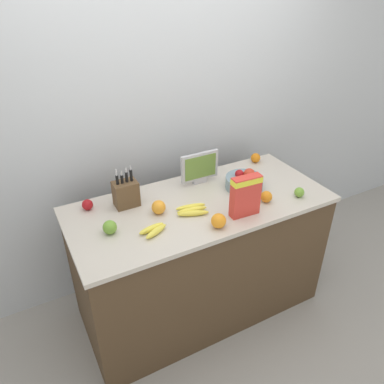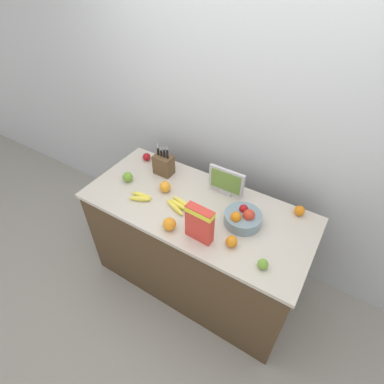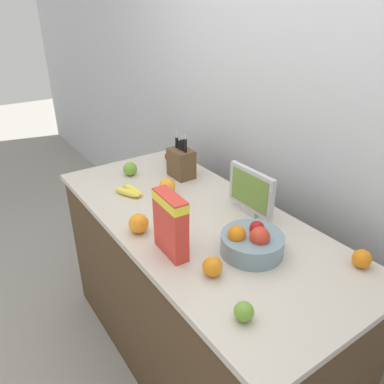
{
  "view_description": "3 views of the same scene",
  "coord_description": "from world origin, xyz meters",
  "px_view_note": "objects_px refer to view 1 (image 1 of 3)",
  "views": [
    {
      "loc": [
        -1.0,
        -1.76,
        2.22
      ],
      "look_at": [
        -0.04,
        0.04,
        1.0
      ],
      "focal_mm": 35.0,
      "sensor_mm": 36.0,
      "label": 1
    },
    {
      "loc": [
        0.8,
        -1.34,
        2.45
      ],
      "look_at": [
        -0.04,
        -0.0,
        1.04
      ],
      "focal_mm": 28.0,
      "sensor_mm": 36.0,
      "label": 2
    },
    {
      "loc": [
        1.24,
        -0.88,
        1.83
      ],
      "look_at": [
        -0.09,
        0.04,
        1.01
      ],
      "focal_mm": 35.0,
      "sensor_mm": 36.0,
      "label": 3
    }
  ],
  "objects_px": {
    "fruit_bowl": "(244,181)",
    "banana_bunch_right": "(192,210)",
    "apple_rear": "(299,192)",
    "knife_block": "(126,193)",
    "orange_mid_left": "(256,158)",
    "banana_bunch_left": "(154,230)",
    "orange_mid_right": "(159,207)",
    "orange_front_right": "(266,197)",
    "small_monitor": "(200,167)",
    "cereal_box": "(246,194)",
    "apple_middle": "(87,205)",
    "orange_front_left": "(219,221)",
    "apple_rightmost": "(110,227)"
  },
  "relations": [
    {
      "from": "fruit_bowl",
      "to": "banana_bunch_right",
      "type": "relative_size",
      "value": 1.19
    },
    {
      "from": "fruit_bowl",
      "to": "apple_rear",
      "type": "height_order",
      "value": "fruit_bowl"
    },
    {
      "from": "knife_block",
      "to": "banana_bunch_right",
      "type": "bearing_deg",
      "value": -39.65
    },
    {
      "from": "orange_mid_left",
      "to": "banana_bunch_left",
      "type": "bearing_deg",
      "value": -156.31
    },
    {
      "from": "orange_mid_right",
      "to": "knife_block",
      "type": "bearing_deg",
      "value": 127.99
    },
    {
      "from": "orange_front_right",
      "to": "fruit_bowl",
      "type": "bearing_deg",
      "value": 95.73
    },
    {
      "from": "apple_rear",
      "to": "orange_front_right",
      "type": "relative_size",
      "value": 0.87
    },
    {
      "from": "orange_front_right",
      "to": "orange_mid_left",
      "type": "bearing_deg",
      "value": 60.43
    },
    {
      "from": "small_monitor",
      "to": "cereal_box",
      "type": "xyz_separation_m",
      "value": [
        0.05,
        -0.47,
        0.02
      ]
    },
    {
      "from": "fruit_bowl",
      "to": "orange_mid_left",
      "type": "xyz_separation_m",
      "value": [
        0.3,
        0.28,
        -0.01
      ]
    },
    {
      "from": "banana_bunch_right",
      "to": "orange_front_right",
      "type": "xyz_separation_m",
      "value": [
        0.48,
        -0.12,
        0.02
      ]
    },
    {
      "from": "small_monitor",
      "to": "orange_mid_left",
      "type": "xyz_separation_m",
      "value": [
        0.54,
        0.08,
        -0.09
      ]
    },
    {
      "from": "cereal_box",
      "to": "apple_middle",
      "type": "distance_m",
      "value": 0.98
    },
    {
      "from": "apple_middle",
      "to": "orange_front_left",
      "type": "relative_size",
      "value": 0.77
    },
    {
      "from": "orange_front_right",
      "to": "orange_mid_right",
      "type": "bearing_deg",
      "value": 162.79
    },
    {
      "from": "small_monitor",
      "to": "fruit_bowl",
      "type": "bearing_deg",
      "value": -40.87
    },
    {
      "from": "knife_block",
      "to": "apple_rear",
      "type": "bearing_deg",
      "value": -22.9
    },
    {
      "from": "orange_mid_left",
      "to": "fruit_bowl",
      "type": "bearing_deg",
      "value": -136.92
    },
    {
      "from": "cereal_box",
      "to": "banana_bunch_right",
      "type": "distance_m",
      "value": 0.34
    },
    {
      "from": "apple_middle",
      "to": "orange_front_right",
      "type": "distance_m",
      "value": 1.13
    },
    {
      "from": "knife_block",
      "to": "small_monitor",
      "type": "bearing_deg",
      "value": 3.35
    },
    {
      "from": "orange_mid_right",
      "to": "orange_front_right",
      "type": "xyz_separation_m",
      "value": [
        0.66,
        -0.21,
        -0.01
      ]
    },
    {
      "from": "apple_middle",
      "to": "orange_mid_left",
      "type": "height_order",
      "value": "orange_mid_left"
    },
    {
      "from": "apple_rear",
      "to": "orange_mid_right",
      "type": "distance_m",
      "value": 0.93
    },
    {
      "from": "apple_rightmost",
      "to": "apple_middle",
      "type": "height_order",
      "value": "apple_rightmost"
    },
    {
      "from": "banana_bunch_left",
      "to": "orange_mid_left",
      "type": "distance_m",
      "value": 1.15
    },
    {
      "from": "apple_rightmost",
      "to": "orange_mid_right",
      "type": "xyz_separation_m",
      "value": [
        0.32,
        0.06,
        0.0
      ]
    },
    {
      "from": "banana_bunch_left",
      "to": "banana_bunch_right",
      "type": "distance_m",
      "value": 0.3
    },
    {
      "from": "fruit_bowl",
      "to": "small_monitor",
      "type": "bearing_deg",
      "value": 139.13
    },
    {
      "from": "knife_block",
      "to": "orange_front_right",
      "type": "height_order",
      "value": "knife_block"
    },
    {
      "from": "fruit_bowl",
      "to": "orange_front_right",
      "type": "distance_m",
      "value": 0.22
    },
    {
      "from": "banana_bunch_left",
      "to": "orange_front_right",
      "type": "height_order",
      "value": "orange_front_right"
    },
    {
      "from": "apple_rear",
      "to": "apple_middle",
      "type": "xyz_separation_m",
      "value": [
        -1.27,
        0.5,
        0.0
      ]
    },
    {
      "from": "orange_front_right",
      "to": "orange_front_left",
      "type": "bearing_deg",
      "value": -167.76
    },
    {
      "from": "cereal_box",
      "to": "orange_mid_right",
      "type": "height_order",
      "value": "cereal_box"
    },
    {
      "from": "small_monitor",
      "to": "banana_bunch_left",
      "type": "relative_size",
      "value": 1.56
    },
    {
      "from": "banana_bunch_left",
      "to": "apple_middle",
      "type": "bearing_deg",
      "value": 122.97
    },
    {
      "from": "orange_mid_right",
      "to": "orange_mid_left",
      "type": "xyz_separation_m",
      "value": [
        0.95,
        0.29,
        -0.01
      ]
    },
    {
      "from": "apple_rear",
      "to": "orange_mid_left",
      "type": "height_order",
      "value": "orange_mid_left"
    },
    {
      "from": "knife_block",
      "to": "apple_rightmost",
      "type": "distance_m",
      "value": 0.3
    },
    {
      "from": "knife_block",
      "to": "apple_middle",
      "type": "xyz_separation_m",
      "value": [
        -0.23,
        0.07,
        -0.05
      ]
    },
    {
      "from": "banana_bunch_right",
      "to": "apple_rightmost",
      "type": "xyz_separation_m",
      "value": [
        -0.51,
        0.03,
        0.02
      ]
    },
    {
      "from": "small_monitor",
      "to": "banana_bunch_right",
      "type": "xyz_separation_m",
      "value": [
        -0.22,
        -0.3,
        -0.11
      ]
    },
    {
      "from": "knife_block",
      "to": "orange_front_right",
      "type": "xyz_separation_m",
      "value": [
        0.8,
        -0.39,
        -0.05
      ]
    },
    {
      "from": "banana_bunch_left",
      "to": "apple_rightmost",
      "type": "height_order",
      "value": "apple_rightmost"
    },
    {
      "from": "banana_bunch_right",
      "to": "apple_middle",
      "type": "height_order",
      "value": "apple_middle"
    },
    {
      "from": "apple_rear",
      "to": "orange_front_left",
      "type": "bearing_deg",
      "value": -176.53
    },
    {
      "from": "fruit_bowl",
      "to": "orange_front_left",
      "type": "height_order",
      "value": "fruit_bowl"
    },
    {
      "from": "small_monitor",
      "to": "orange_front_right",
      "type": "bearing_deg",
      "value": -58.38
    },
    {
      "from": "orange_front_right",
      "to": "banana_bunch_right",
      "type": "bearing_deg",
      "value": 166.27
    }
  ]
}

